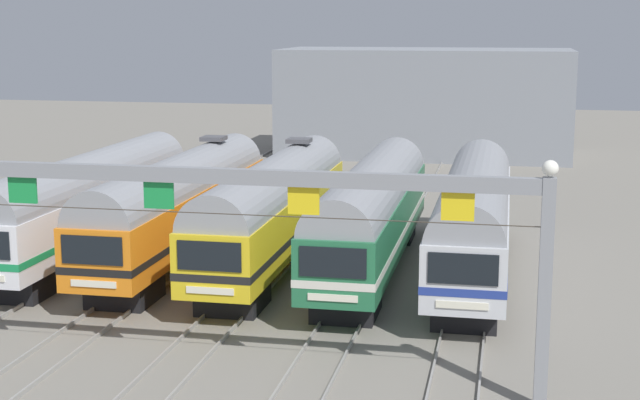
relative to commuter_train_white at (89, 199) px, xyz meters
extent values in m
plane|color=gray|center=(8.58, 0.01, -2.69)|extent=(160.00, 160.00, 0.00)
cube|color=gray|center=(-0.72, 17.01, -2.61)|extent=(0.07, 70.00, 0.15)
cube|color=gray|center=(0.72, 17.01, -2.61)|extent=(0.07, 70.00, 0.15)
cube|color=gray|center=(3.57, 17.01, -2.61)|extent=(0.07, 70.00, 0.15)
cube|color=gray|center=(5.01, 17.01, -2.61)|extent=(0.07, 70.00, 0.15)
cube|color=gray|center=(7.87, 17.01, -2.61)|extent=(0.07, 70.00, 0.15)
cube|color=gray|center=(9.30, 17.01, -2.61)|extent=(0.07, 70.00, 0.15)
cube|color=gray|center=(12.16, 17.01, -2.61)|extent=(0.07, 70.00, 0.15)
cube|color=gray|center=(13.59, 17.01, -2.61)|extent=(0.07, 70.00, 0.15)
cube|color=gray|center=(16.45, 17.01, -2.61)|extent=(0.07, 70.00, 0.15)
cube|color=gray|center=(17.89, 17.01, -2.61)|extent=(0.07, 70.00, 0.15)
cube|color=white|center=(0.00, 0.01, -0.46)|extent=(2.85, 18.00, 2.35)
cube|color=#198C4C|center=(0.00, 0.01, -0.81)|extent=(2.88, 18.02, 0.28)
cylinder|color=gray|center=(0.00, 0.01, 0.71)|extent=(2.74, 17.64, 2.74)
cube|color=black|center=(0.00, -6.29, -2.16)|extent=(2.28, 2.60, 1.05)
cube|color=black|center=(0.00, 6.31, -2.16)|extent=(2.28, 2.60, 1.05)
cube|color=orange|center=(4.29, 0.01, -0.46)|extent=(2.85, 18.00, 2.35)
cube|color=black|center=(4.29, 0.01, -0.81)|extent=(2.88, 18.02, 0.28)
cylinder|color=gray|center=(4.29, 0.01, 0.71)|extent=(2.74, 17.64, 2.74)
cube|color=black|center=(4.29, -9.01, 0.01)|extent=(2.28, 0.06, 1.03)
cube|color=silver|center=(4.29, -9.01, -1.21)|extent=(1.71, 0.05, 0.24)
cube|color=black|center=(4.29, -6.29, -2.16)|extent=(2.28, 2.60, 1.05)
cube|color=black|center=(4.29, 6.31, -2.16)|extent=(2.28, 2.60, 1.05)
cube|color=#4C4C51|center=(4.29, 5.05, 2.26)|extent=(1.10, 1.10, 0.20)
cube|color=gold|center=(8.58, 0.01, -0.46)|extent=(2.85, 18.00, 2.35)
cube|color=black|center=(8.58, 0.01, -0.81)|extent=(2.88, 18.02, 0.28)
cylinder|color=gray|center=(8.58, 0.01, 0.71)|extent=(2.74, 17.64, 2.74)
cube|color=black|center=(8.58, -9.01, 0.01)|extent=(2.28, 0.06, 1.03)
cube|color=silver|center=(8.58, -9.01, -1.21)|extent=(1.71, 0.05, 0.24)
cube|color=black|center=(8.58, -6.29, -2.16)|extent=(2.28, 2.60, 1.05)
cube|color=black|center=(8.58, 6.31, -2.16)|extent=(2.28, 2.60, 1.05)
cube|color=#4C4C51|center=(8.58, 5.05, 2.26)|extent=(1.10, 1.10, 0.20)
cube|color=#236B42|center=(12.88, 0.01, -0.46)|extent=(2.85, 18.00, 2.35)
cube|color=silver|center=(12.88, 0.01, -0.81)|extent=(2.88, 18.02, 0.28)
cylinder|color=gray|center=(12.88, 0.01, 0.71)|extent=(2.74, 17.64, 2.74)
cube|color=black|center=(12.88, -9.01, 0.01)|extent=(2.28, 0.06, 1.03)
cube|color=silver|center=(12.88, -9.01, -1.21)|extent=(1.71, 0.05, 0.24)
cube|color=black|center=(12.88, -6.29, -2.16)|extent=(2.28, 2.60, 1.05)
cube|color=black|center=(12.88, 6.31, -2.16)|extent=(2.28, 2.60, 1.05)
cube|color=silver|center=(17.17, 0.01, -0.46)|extent=(2.85, 18.00, 2.35)
cube|color=navy|center=(17.17, 0.01, -0.81)|extent=(2.88, 18.02, 0.28)
cylinder|color=gray|center=(17.17, 0.01, 0.71)|extent=(2.74, 17.64, 2.74)
cube|color=black|center=(17.17, -9.01, 0.01)|extent=(2.28, 0.06, 1.03)
cube|color=silver|center=(17.17, -9.01, -1.21)|extent=(1.71, 0.05, 0.24)
cube|color=black|center=(17.17, -6.29, -2.16)|extent=(2.28, 2.60, 1.05)
cube|color=black|center=(17.17, 6.31, -2.16)|extent=(2.28, 2.60, 1.05)
cube|color=gray|center=(19.57, -13.49, 0.56)|extent=(0.36, 0.36, 6.50)
cube|color=gray|center=(8.58, -13.49, 3.56)|extent=(21.97, 0.32, 0.44)
cube|color=#198C3F|center=(4.29, -13.49, 2.94)|extent=(0.90, 0.08, 0.80)
cube|color=#198C3F|center=(8.58, -13.49, 2.94)|extent=(0.90, 0.08, 0.80)
cube|color=yellow|center=(12.88, -13.49, 2.94)|extent=(0.90, 0.08, 0.80)
cube|color=yellow|center=(17.17, -13.49, 2.94)|extent=(0.90, 0.08, 0.80)
sphere|color=white|center=(19.57, -13.49, 4.06)|extent=(0.44, 0.44, 0.44)
cylinder|color=#3F382D|center=(8.58, -13.49, 2.46)|extent=(21.97, 0.03, 0.03)
cube|color=gray|center=(11.80, 36.88, 1.54)|extent=(22.75, 10.00, 8.45)
camera|label=1|loc=(18.45, -38.80, 7.87)|focal=52.82mm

